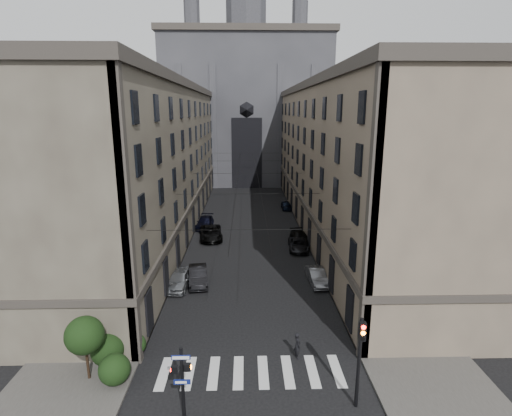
{
  "coord_description": "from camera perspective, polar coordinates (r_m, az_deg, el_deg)",
  "views": [
    {
      "loc": [
        -0.22,
        -16.1,
        15.44
      ],
      "look_at": [
        0.54,
        13.63,
        8.13
      ],
      "focal_mm": 28.0,
      "sensor_mm": 36.0,
      "label": 1
    }
  ],
  "objects": [
    {
      "name": "car_right_midfar",
      "position": [
        47.75,
        6.36,
        -4.29
      ],
      "size": [
        2.45,
        4.86,
        1.35
      ],
      "primitive_type": "imported",
      "rotation": [
        0.0,
        0.0,
        0.12
      ],
      "color": "black",
      "rests_on": "ground"
    },
    {
      "name": "car_right_near",
      "position": [
        37.37,
        8.68,
        -9.62
      ],
      "size": [
        1.69,
        4.21,
        1.36
      ],
      "primitive_type": "imported",
      "rotation": [
        0.0,
        0.0,
        0.06
      ],
      "color": "slate",
      "rests_on": "ground"
    },
    {
      "name": "pedestrian",
      "position": [
        27.01,
        5.91,
        -18.92
      ],
      "size": [
        0.56,
        0.72,
        1.74
      ],
      "primitive_type": "imported",
      "rotation": [
        0.0,
        0.0,
        1.81
      ],
      "color": "black",
      "rests_on": "ground"
    },
    {
      "name": "car_left_far",
      "position": [
        54.28,
        -7.33,
        -2.05
      ],
      "size": [
        2.3,
        5.01,
        1.42
      ],
      "primitive_type": "imported",
      "rotation": [
        0.0,
        0.0,
        -0.06
      ],
      "color": "black",
      "rests_on": "ground"
    },
    {
      "name": "building_left",
      "position": [
        54.1,
        -15.71,
        6.83
      ],
      "size": [
        13.6,
        60.6,
        18.85
      ],
      "color": "#453F35",
      "rests_on": "ground"
    },
    {
      "name": "sidewalk_right",
      "position": [
        55.37,
        9.77,
        -2.51
      ],
      "size": [
        7.0,
        80.0,
        0.15
      ],
      "primitive_type": "cube",
      "color": "#383533",
      "rests_on": "ground"
    },
    {
      "name": "shrub_cluster",
      "position": [
        26.53,
        -21.0,
        -18.14
      ],
      "size": [
        3.9,
        4.4,
        3.9
      ],
      "color": "black",
      "rests_on": "sidewalk_left"
    },
    {
      "name": "traffic_light_right",
      "position": [
        22.51,
        14.63,
        -19.38
      ],
      "size": [
        0.34,
        0.5,
        5.2
      ],
      "color": "black",
      "rests_on": "ground"
    },
    {
      "name": "car_left_near",
      "position": [
        36.77,
        -10.86,
        -9.95
      ],
      "size": [
        2.33,
        4.77,
        1.57
      ],
      "primitive_type": "imported",
      "rotation": [
        0.0,
        0.0,
        -0.11
      ],
      "color": "gray",
      "rests_on": "ground"
    },
    {
      "name": "pedestrian_signal_left",
      "position": [
        22.2,
        -10.52,
        -22.68
      ],
      "size": [
        1.02,
        0.38,
        4.0
      ],
      "color": "black",
      "rests_on": "ground"
    },
    {
      "name": "sidewalk_left",
      "position": [
        55.29,
        -12.13,
        -2.65
      ],
      "size": [
        7.0,
        80.0,
        0.15
      ],
      "primitive_type": "cube",
      "color": "#383533",
      "rests_on": "ground"
    },
    {
      "name": "car_right_far",
      "position": [
        63.92,
        4.35,
        0.38
      ],
      "size": [
        1.57,
        3.77,
        1.28
      ],
      "primitive_type": "imported",
      "rotation": [
        0.0,
        0.0,
        0.02
      ],
      "color": "black",
      "rests_on": "ground"
    },
    {
      "name": "building_right",
      "position": [
        54.21,
        13.25,
        6.99
      ],
      "size": [
        13.6,
        60.6,
        18.85
      ],
      "color": "brown",
      "rests_on": "ground"
    },
    {
      "name": "car_left_midnear",
      "position": [
        37.24,
        -8.29,
        -9.55
      ],
      "size": [
        2.25,
        4.83,
        1.53
      ],
      "primitive_type": "imported",
      "rotation": [
        0.0,
        0.0,
        0.14
      ],
      "color": "black",
      "rests_on": "ground"
    },
    {
      "name": "gothic_tower",
      "position": [
        91.09,
        -1.37,
        15.29
      ],
      "size": [
        35.0,
        23.0,
        58.0
      ],
      "color": "#2D2D33",
      "rests_on": "ground"
    },
    {
      "name": "car_left_midfar",
      "position": [
        49.35,
        -6.45,
        -3.55
      ],
      "size": [
        3.27,
        5.96,
        1.58
      ],
      "primitive_type": "imported",
      "rotation": [
        0.0,
        0.0,
        0.12
      ],
      "color": "black",
      "rests_on": "ground"
    },
    {
      "name": "zebra_crossing",
      "position": [
        26.15,
        -0.75,
        -22.37
      ],
      "size": [
        11.0,
        3.2,
        0.01
      ],
      "primitive_type": "cube",
      "color": "beige",
      "rests_on": "ground"
    },
    {
      "name": "car_right_midnear",
      "position": [
        45.59,
        6.07,
        -5.21
      ],
      "size": [
        2.38,
        4.73,
        1.28
      ],
      "primitive_type": "imported",
      "rotation": [
        0.0,
        0.0,
        -0.05
      ],
      "color": "black",
      "rests_on": "ground"
    },
    {
      "name": "tram_wires",
      "position": [
        52.38,
        -1.2,
        4.81
      ],
      "size": [
        14.0,
        60.0,
        0.43
      ],
      "color": "black",
      "rests_on": "ground"
    }
  ]
}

